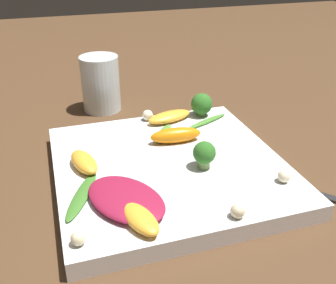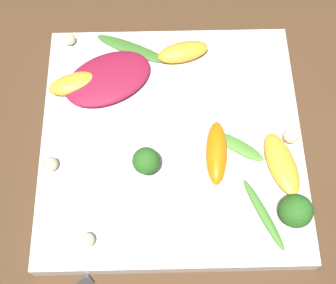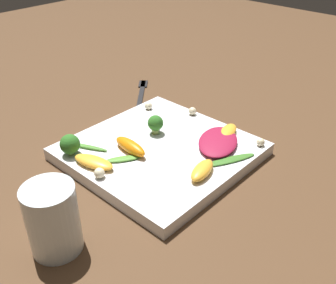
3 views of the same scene
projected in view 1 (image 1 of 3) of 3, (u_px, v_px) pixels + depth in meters
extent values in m
plane|color=#4C331E|center=(169.00, 175.00, 0.53)|extent=(2.40, 2.40, 0.00)
cube|color=white|center=(169.00, 168.00, 0.52)|extent=(0.29, 0.29, 0.02)
cylinder|color=silver|center=(101.00, 84.00, 0.70)|extent=(0.07, 0.07, 0.10)
ellipsoid|color=maroon|center=(126.00, 199.00, 0.43)|extent=(0.13, 0.11, 0.01)
ellipsoid|color=orange|center=(176.00, 135.00, 0.56)|extent=(0.03, 0.08, 0.02)
ellipsoid|color=#FCAD33|center=(84.00, 162.00, 0.50)|extent=(0.07, 0.04, 0.02)
ellipsoid|color=#FCAD33|center=(140.00, 218.00, 0.40)|extent=(0.07, 0.04, 0.02)
ellipsoid|color=#FCAD33|center=(169.00, 117.00, 0.62)|extent=(0.05, 0.08, 0.02)
cylinder|color=#84AD5B|center=(204.00, 163.00, 0.50)|extent=(0.02, 0.02, 0.01)
sphere|color=#2D6B23|center=(204.00, 153.00, 0.50)|extent=(0.03, 0.03, 0.03)
cylinder|color=#7A9E51|center=(201.00, 112.00, 0.64)|extent=(0.01, 0.01, 0.01)
sphere|color=#2D6B23|center=(202.00, 104.00, 0.64)|extent=(0.03, 0.03, 0.03)
ellipsoid|color=#518E33|center=(163.00, 133.00, 0.58)|extent=(0.06, 0.05, 0.01)
ellipsoid|color=#47842D|center=(207.00, 121.00, 0.62)|extent=(0.04, 0.08, 0.01)
ellipsoid|color=#3D7528|center=(82.00, 195.00, 0.45)|extent=(0.09, 0.06, 0.00)
sphere|color=beige|center=(148.00, 115.00, 0.63)|extent=(0.02, 0.02, 0.02)
sphere|color=beige|center=(284.00, 176.00, 0.47)|extent=(0.02, 0.02, 0.02)
sphere|color=beige|center=(78.00, 238.00, 0.38)|extent=(0.01, 0.01, 0.01)
sphere|color=beige|center=(238.00, 211.00, 0.41)|extent=(0.02, 0.02, 0.02)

